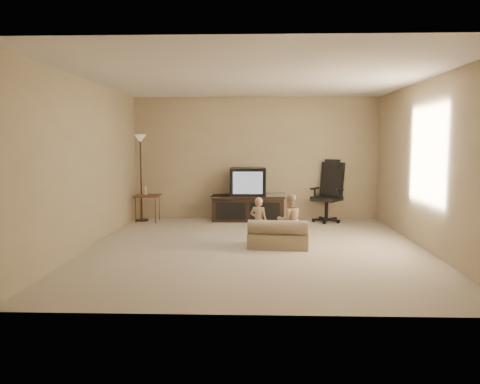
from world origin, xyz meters
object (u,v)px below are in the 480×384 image
(tv_stand, at_px, (248,199))
(floor_lamp, at_px, (141,158))
(side_table, at_px, (147,196))
(toddler_left, at_px, (259,221))
(toddler_right, at_px, (290,220))
(office_chair, at_px, (328,199))
(child_sofa, at_px, (278,236))

(tv_stand, distance_m, floor_lamp, 2.31)
(tv_stand, relative_size, side_table, 2.06)
(tv_stand, height_order, side_table, tv_stand)
(toddler_left, distance_m, toddler_right, 0.47)
(office_chair, relative_size, toddler_left, 1.67)
(tv_stand, bearing_deg, office_chair, -3.07)
(office_chair, bearing_deg, tv_stand, -148.33)
(office_chair, xyz_separation_m, toddler_left, (-1.41, -2.21, -0.07))
(office_chair, xyz_separation_m, side_table, (-3.61, -0.12, 0.07))
(tv_stand, bearing_deg, toddler_right, -74.50)
(floor_lamp, distance_m, toddler_right, 3.72)
(tv_stand, xyz_separation_m, floor_lamp, (-2.16, -0.08, 0.82))
(child_sofa, distance_m, toddler_left, 0.40)
(office_chair, distance_m, child_sofa, 2.66)
(child_sofa, bearing_deg, office_chair, 71.10)
(side_table, bearing_deg, office_chair, 1.97)
(side_table, xyz_separation_m, toddler_left, (2.21, -2.09, -0.15))
(office_chair, relative_size, toddler_right, 1.55)
(side_table, xyz_separation_m, child_sofa, (2.50, -2.28, -0.34))
(tv_stand, xyz_separation_m, toddler_left, (0.20, -2.29, -0.07))
(side_table, relative_size, floor_lamp, 0.42)
(office_chair, bearing_deg, floor_lamp, -145.51)
(floor_lamp, distance_m, toddler_left, 3.35)
(office_chair, xyz_separation_m, floor_lamp, (-3.76, -0.01, 0.82))
(floor_lamp, relative_size, child_sofa, 1.84)
(floor_lamp, bearing_deg, toddler_right, -38.74)
(tv_stand, bearing_deg, floor_lamp, -178.15)
(office_chair, height_order, child_sofa, office_chair)
(child_sofa, xyz_separation_m, toddler_right, (0.18, 0.13, 0.22))
(tv_stand, relative_size, child_sofa, 1.59)
(tv_stand, xyz_separation_m, toddler_right, (0.67, -2.35, -0.04))
(office_chair, distance_m, toddler_right, 2.46)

